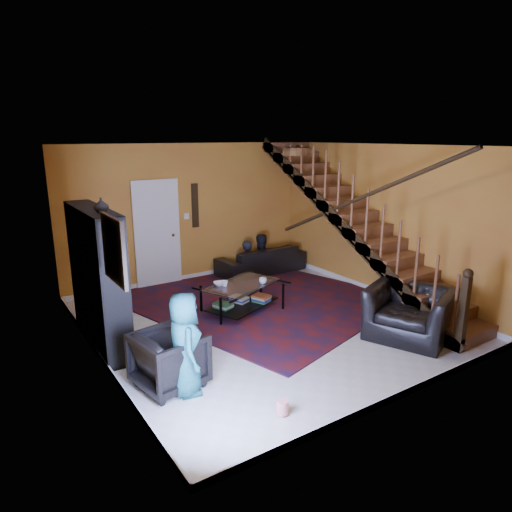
{
  "coord_description": "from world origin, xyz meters",
  "views": [
    {
      "loc": [
        -3.9,
        -5.74,
        2.95
      ],
      "look_at": [
        0.12,
        0.4,
        1.0
      ],
      "focal_mm": 32.0,
      "sensor_mm": 36.0,
      "label": 1
    }
  ],
  "objects": [
    {
      "name": "bowl",
      "position": [
        -0.4,
        0.72,
        0.52
      ],
      "size": [
        0.27,
        0.27,
        0.05
      ],
      "primitive_type": "imported",
      "rotation": [
        0.0,
        0.0,
        -0.26
      ],
      "color": "#999999",
      "rests_on": "coffee_table"
    },
    {
      "name": "wall_hanging",
      "position": [
        0.15,
        2.73,
        1.55
      ],
      "size": [
        0.14,
        0.03,
        0.9
      ],
      "primitive_type": "cube",
      "color": "black",
      "rests_on": "room"
    },
    {
      "name": "bookshelf",
      "position": [
        -2.4,
        0.6,
        0.96
      ],
      "size": [
        0.35,
        1.8,
        2.0
      ],
      "color": "black",
      "rests_on": "floor"
    },
    {
      "name": "coffee_table",
      "position": [
        -0.05,
        0.57,
        0.29
      ],
      "size": [
        1.48,
        1.19,
        0.49
      ],
      "rotation": [
        0.0,
        0.0,
        0.39
      ],
      "color": "black",
      "rests_on": "floor"
    },
    {
      "name": "popcorn_bucket",
      "position": [
        -1.27,
        -2.25,
        0.1
      ],
      "size": [
        0.15,
        0.15,
        0.15
      ],
      "primitive_type": "cylinder",
      "rotation": [
        0.0,
        0.0,
        0.14
      ],
      "color": "red",
      "rests_on": "rug"
    },
    {
      "name": "rug",
      "position": [
        0.5,
        0.95,
        0.01
      ],
      "size": [
        4.87,
        5.25,
        0.02
      ],
      "primitive_type": "cube",
      "rotation": [
        0.0,
        0.0,
        0.27
      ],
      "color": "#480E0C",
      "rests_on": "floor"
    },
    {
      "name": "armchair_right",
      "position": [
        1.5,
        -1.67,
        0.38
      ],
      "size": [
        1.4,
        1.48,
        0.76
      ],
      "primitive_type": "imported",
      "rotation": [
        0.0,
        0.0,
        -1.17
      ],
      "color": "black",
      "rests_on": "floor"
    },
    {
      "name": "framed_picture",
      "position": [
        -2.57,
        -0.9,
        1.75
      ],
      "size": [
        0.04,
        0.74,
        0.74
      ],
      "primitive_type": "cube",
      "color": "maroon",
      "rests_on": "room"
    },
    {
      "name": "person_adult_a",
      "position": [
        1.14,
        2.35,
        0.16
      ],
      "size": [
        0.45,
        0.3,
        1.21
      ],
      "primitive_type": "imported",
      "rotation": [
        0.0,
        0.0,
        3.15
      ],
      "color": "black",
      "rests_on": "sofa"
    },
    {
      "name": "person_child",
      "position": [
        -1.95,
        -1.26,
        0.62
      ],
      "size": [
        0.52,
        0.68,
        1.24
      ],
      "primitive_type": "imported",
      "rotation": [
        0.0,
        0.0,
        1.36
      ],
      "color": "#1A625E",
      "rests_on": "armchair_left"
    },
    {
      "name": "room",
      "position": [
        -1.33,
        1.33,
        0.05
      ],
      "size": [
        5.5,
        5.5,
        5.5
      ],
      "color": "gold",
      "rests_on": "ground"
    },
    {
      "name": "person_adult_b",
      "position": [
        1.5,
        2.35,
        0.2
      ],
      "size": [
        0.69,
        0.56,
        1.31
      ],
      "primitive_type": "imported",
      "rotation": [
        0.0,
        0.0,
        3.03
      ],
      "color": "black",
      "rests_on": "sofa"
    },
    {
      "name": "vase",
      "position": [
        -2.41,
        0.1,
        2.1
      ],
      "size": [
        0.18,
        0.18,
        0.19
      ],
      "primitive_type": "imported",
      "color": "#999999",
      "rests_on": "bookshelf"
    },
    {
      "name": "ceiling_fixture",
      "position": [
        0.0,
        -0.8,
        2.74
      ],
      "size": [
        0.4,
        0.4,
        0.1
      ],
      "primitive_type": "cylinder",
      "color": "#3F2814",
      "rests_on": "room"
    },
    {
      "name": "floor",
      "position": [
        0.0,
        0.0,
        0.0
      ],
      "size": [
        5.5,
        5.5,
        0.0
      ],
      "primitive_type": "plane",
      "color": "beige",
      "rests_on": "ground"
    },
    {
      "name": "cup_a",
      "position": [
        0.26,
        0.4,
        0.54
      ],
      "size": [
        0.16,
        0.16,
        0.1
      ],
      "primitive_type": "imported",
      "rotation": [
        0.0,
        0.0,
        0.27
      ],
      "color": "#999999",
      "rests_on": "coffee_table"
    },
    {
      "name": "cup_b",
      "position": [
        -0.35,
        0.64,
        0.54
      ],
      "size": [
        0.12,
        0.12,
        0.1
      ],
      "primitive_type": "imported",
      "rotation": [
        0.0,
        0.0,
        0.18
      ],
      "color": "#999999",
      "rests_on": "coffee_table"
    },
    {
      "name": "door",
      "position": [
        -0.7,
        2.73,
        1.02
      ],
      "size": [
        0.82,
        0.05,
        2.05
      ],
      "primitive_type": "cube",
      "color": "silver",
      "rests_on": "floor"
    },
    {
      "name": "staircase",
      "position": [
        2.12,
        -0.0,
        1.4
      ],
      "size": [
        0.95,
        5.02,
        3.18
      ],
      "color": "brown",
      "rests_on": "floor"
    },
    {
      "name": "armchair_left",
      "position": [
        -2.05,
        -1.02,
        0.35
      ],
      "size": [
        0.88,
        0.87,
        0.7
      ],
      "primitive_type": "imported",
      "rotation": [
        0.0,
        0.0,
        1.74
      ],
      "color": "black",
      "rests_on": "floor"
    },
    {
      "name": "sofa",
      "position": [
        1.5,
        2.3,
        0.29
      ],
      "size": [
        2.03,
        0.89,
        0.58
      ],
      "primitive_type": "imported",
      "rotation": [
        0.0,
        0.0,
        3.2
      ],
      "color": "black",
      "rests_on": "floor"
    }
  ]
}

